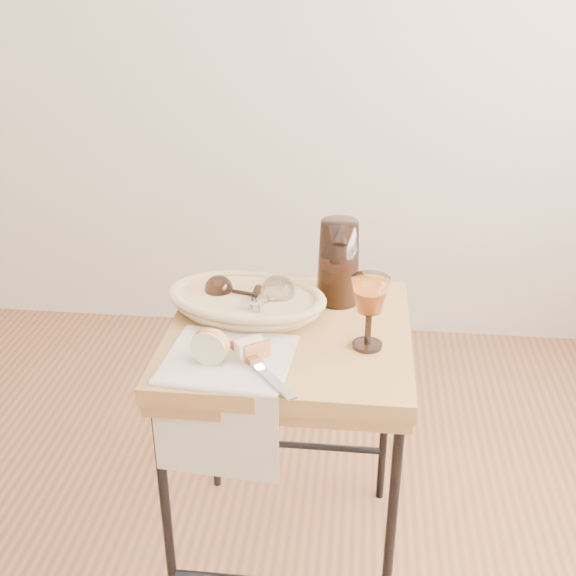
% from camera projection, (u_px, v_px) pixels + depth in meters
% --- Properties ---
extents(wall_back, '(3.60, 0.00, 2.70)m').
position_uv_depth(wall_back, '(243.00, 12.00, 2.66)').
color(wall_back, beige).
rests_on(wall_back, ground).
extents(side_table, '(0.59, 0.59, 0.74)m').
position_uv_depth(side_table, '(289.00, 451.00, 1.85)').
color(side_table, brown).
rests_on(side_table, floor).
extents(tea_towel, '(0.30, 0.27, 0.01)m').
position_uv_depth(tea_towel, '(229.00, 359.00, 1.56)').
color(tea_towel, silver).
rests_on(tea_towel, side_table).
extents(bread_basket, '(0.39, 0.30, 0.05)m').
position_uv_depth(bread_basket, '(247.00, 303.00, 1.75)').
color(bread_basket, tan).
rests_on(bread_basket, side_table).
extents(goblet_lying_a, '(0.13, 0.10, 0.07)m').
position_uv_depth(goblet_lying_a, '(235.00, 292.00, 1.76)').
color(goblet_lying_a, '#301C13').
rests_on(goblet_lying_a, bread_basket).
extents(goblet_lying_b, '(0.15, 0.16, 0.09)m').
position_uv_depth(goblet_lying_b, '(266.00, 298.00, 1.72)').
color(goblet_lying_b, white).
rests_on(goblet_lying_b, bread_basket).
extents(pitcher, '(0.17, 0.24, 0.26)m').
position_uv_depth(pitcher, '(338.00, 262.00, 1.78)').
color(pitcher, black).
rests_on(pitcher, side_table).
extents(wine_goblet, '(0.09, 0.09, 0.18)m').
position_uv_depth(wine_goblet, '(369.00, 313.00, 1.57)').
color(wine_goblet, white).
rests_on(wine_goblet, side_table).
extents(apple_half, '(0.09, 0.06, 0.08)m').
position_uv_depth(apple_half, '(211.00, 344.00, 1.53)').
color(apple_half, red).
rests_on(apple_half, tea_towel).
extents(apple_wedge, '(0.07, 0.06, 0.04)m').
position_uv_depth(apple_wedge, '(250.00, 349.00, 1.55)').
color(apple_wedge, beige).
rests_on(apple_wedge, tea_towel).
extents(table_knife, '(0.17, 0.21, 0.02)m').
position_uv_depth(table_knife, '(259.00, 366.00, 1.51)').
color(table_knife, silver).
rests_on(table_knife, tea_towel).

